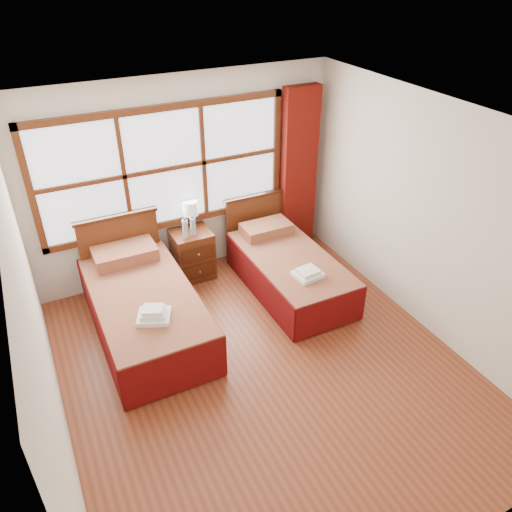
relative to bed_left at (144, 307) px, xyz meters
name	(u,v)px	position (x,y,z in m)	size (l,w,h in m)	color
floor	(265,369)	(0.94, -1.20, -0.32)	(4.50, 4.50, 0.00)	brown
ceiling	(268,129)	(0.94, -1.20, 2.28)	(4.50, 4.50, 0.00)	white
wall_back	(185,179)	(0.94, 1.05, 0.98)	(4.00, 4.00, 0.00)	silver
wall_left	(37,330)	(-1.06, -1.20, 0.98)	(4.50, 4.50, 0.00)	silver
wall_right	(431,221)	(2.94, -1.20, 0.98)	(4.50, 4.50, 0.00)	silver
window	(165,169)	(0.69, 1.02, 1.18)	(3.16, 0.06, 1.56)	white
curtain	(299,171)	(2.54, 0.91, 0.85)	(0.50, 0.16, 2.30)	#69110A
bed_left	(144,307)	(0.00, 0.00, 0.00)	(1.09, 2.11, 1.06)	#3C1C0C
bed_right	(288,269)	(1.88, 0.00, -0.04)	(0.97, 1.99, 0.93)	#3C1C0C
nightstand	(193,254)	(0.89, 0.80, 0.01)	(0.50, 0.49, 0.67)	#572913
towels_left	(154,314)	(-0.02, -0.56, 0.30)	(0.42, 0.39, 0.14)	white
towels_right	(308,273)	(1.85, -0.52, 0.22)	(0.34, 0.31, 0.09)	white
lamp	(191,209)	(0.95, 0.93, 0.61)	(0.19, 0.19, 0.37)	gold
bottle_near	(185,229)	(0.79, 0.71, 0.47)	(0.07, 0.07, 0.28)	#A2BBD0
bottle_far	(193,226)	(0.90, 0.74, 0.46)	(0.07, 0.07, 0.26)	#A2BBD0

